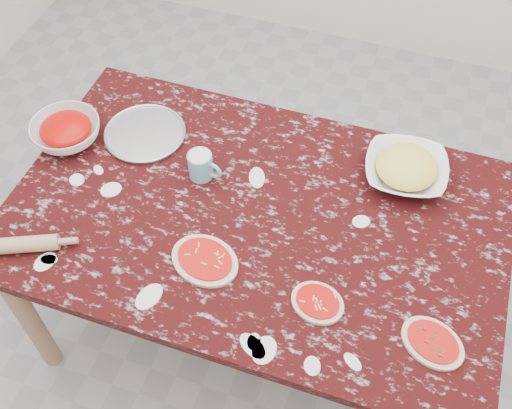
% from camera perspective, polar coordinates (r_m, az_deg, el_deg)
% --- Properties ---
extents(ground, '(4.00, 4.00, 0.00)m').
position_cam_1_polar(ground, '(2.60, 0.00, -10.89)').
color(ground, gray).
extents(worktable, '(1.60, 1.00, 0.75)m').
position_cam_1_polar(worktable, '(2.03, 0.00, -2.31)').
color(worktable, black).
rests_on(worktable, ground).
extents(pizza_tray, '(0.32, 0.32, 0.01)m').
position_cam_1_polar(pizza_tray, '(2.23, -10.36, 6.51)').
color(pizza_tray, '#B2B2B7').
rests_on(pizza_tray, worktable).
extents(sauce_bowl, '(0.28, 0.28, 0.08)m').
position_cam_1_polar(sauce_bowl, '(2.25, -17.34, 6.52)').
color(sauce_bowl, white).
rests_on(sauce_bowl, worktable).
extents(cheese_bowl, '(0.31, 0.31, 0.07)m').
position_cam_1_polar(cheese_bowl, '(2.10, 13.84, 3.11)').
color(cheese_bowl, white).
rests_on(cheese_bowl, worktable).
extents(flour_mug, '(0.12, 0.08, 0.10)m').
position_cam_1_polar(flour_mug, '(2.04, -5.15, 3.69)').
color(flour_mug, '#71ADC0').
rests_on(flour_mug, worktable).
extents(pizza_left, '(0.26, 0.23, 0.02)m').
position_cam_1_polar(pizza_left, '(1.86, -4.81, -5.22)').
color(pizza_left, beige).
rests_on(pizza_left, worktable).
extents(pizza_mid, '(0.19, 0.17, 0.02)m').
position_cam_1_polar(pizza_mid, '(1.79, 5.79, -9.14)').
color(pizza_mid, beige).
rests_on(pizza_mid, worktable).
extents(pizza_right, '(0.22, 0.20, 0.02)m').
position_cam_1_polar(pizza_right, '(1.79, 16.22, -12.34)').
color(pizza_right, beige).
rests_on(pizza_right, worktable).
extents(rolling_pin, '(0.25, 0.15, 0.05)m').
position_cam_1_polar(rolling_pin, '(2.00, -21.54, -3.55)').
color(rolling_pin, tan).
rests_on(rolling_pin, worktable).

